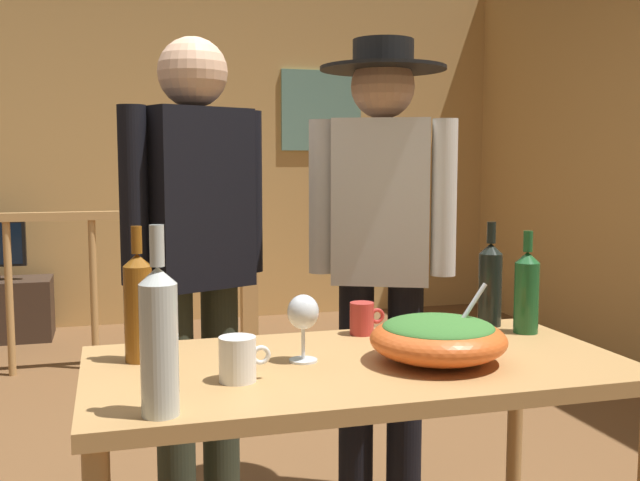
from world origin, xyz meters
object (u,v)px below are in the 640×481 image
salad_bowl (438,337)px  wine_bottle_amber (138,305)px  stair_railing (87,268)px  person_standing_left (196,245)px  framed_picture (321,111)px  mug_white (238,359)px  wine_bottle_clear (159,338)px  wine_bottle_dark (490,283)px  serving_table (358,389)px  wine_bottle_green (527,291)px  person_standing_right (382,232)px  wine_glass (303,315)px  mug_red (363,318)px

salad_bowl → wine_bottle_amber: wine_bottle_amber is taller
stair_railing → person_standing_left: 2.20m
framed_picture → mug_white: bearing=-108.5°
wine_bottle_amber → wine_bottle_clear: bearing=-86.8°
salad_bowl → wine_bottle_dark: wine_bottle_dark is taller
stair_railing → salad_bowl: bearing=-72.0°
framed_picture → wine_bottle_dark: (-0.54, -3.84, -0.79)m
serving_table → wine_bottle_green: (0.59, 0.16, 0.21)m
framed_picture → stair_railing: framed_picture is taller
wine_bottle_dark → person_standing_left: person_standing_left is taller
wine_bottle_green → person_standing_right: (-0.26, 0.56, 0.13)m
mug_white → person_standing_right: person_standing_right is taller
wine_glass → wine_bottle_clear: size_ratio=0.45×
salad_bowl → person_standing_left: (-0.53, 0.79, 0.17)m
stair_railing → serving_table: size_ratio=2.12×
wine_bottle_dark → person_standing_right: 0.50m
person_standing_left → person_standing_right: person_standing_right is taller
framed_picture → person_standing_left: 3.75m
framed_picture → wine_bottle_amber: 4.36m
wine_glass → wine_bottle_dark: wine_bottle_dark is taller
wine_bottle_green → person_standing_right: bearing=114.8°
stair_railing → person_standing_right: (1.09, -2.13, 0.39)m
wine_bottle_clear → mug_red: 0.86m
stair_railing → serving_table: (0.75, -2.85, 0.05)m
wine_bottle_amber → wine_bottle_dark: 1.09m
stair_railing → mug_red: stair_railing is taller
framed_picture → wine_bottle_clear: framed_picture is taller
stair_railing → wine_bottle_clear: bearing=-85.9°
serving_table → mug_red: bearing=68.5°
mug_red → mug_white: bearing=-139.7°
wine_glass → wine_bottle_green: wine_bottle_green is taller
mug_white → stair_railing: bearing=98.1°
wine_bottle_amber → wine_bottle_green: (1.14, 0.01, -0.02)m
framed_picture → person_standing_right: bearing=-102.4°
wine_glass → wine_bottle_amber: (-0.41, 0.12, 0.02)m
wine_bottle_dark → person_standing_left: 0.98m
wine_glass → person_standing_right: (0.47, 0.69, 0.14)m
serving_table → person_standing_right: (0.33, 0.72, 0.34)m
salad_bowl → wine_glass: (-0.34, 0.10, 0.06)m
framed_picture → serving_table: (-1.08, -4.12, -1.01)m
stair_railing → wine_glass: size_ratio=16.72×
wine_bottle_green → wine_bottle_amber: bearing=-179.3°
serving_table → wine_bottle_dark: (0.54, 0.28, 0.21)m
mug_white → person_standing_left: bearing=90.3°
person_standing_left → salad_bowl: bearing=99.7°
wine_bottle_green → wine_glass: bearing=-169.8°
stair_railing → mug_red: (0.86, -2.58, 0.17)m
wine_glass → wine_bottle_dark: bearing=20.5°
wine_glass → framed_picture: bearing=73.4°
framed_picture → wine_bottle_green: bearing=-97.0°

